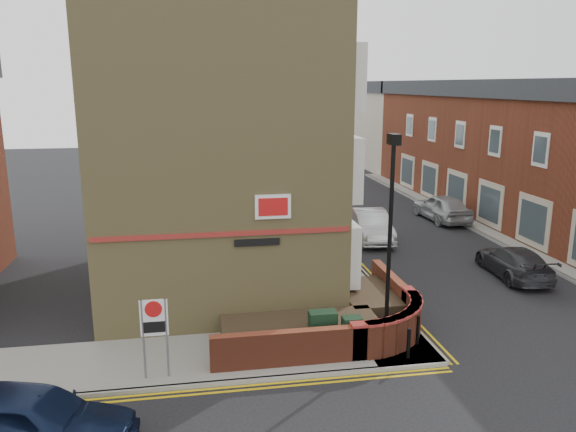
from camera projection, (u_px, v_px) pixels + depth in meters
The scene contains 28 objects.
ground at pixel (344, 374), 15.33m from camera, with size 120.00×120.00×0.00m, color black.
pavement_corner at pixel (213, 357), 16.18m from camera, with size 13.00×3.00×0.12m, color gray.
pavement_main at pixel (302, 227), 31.00m from camera, with size 2.00×32.00×0.12m, color gray.
pavement_far at pixel (515, 232), 29.93m from camera, with size 4.00×40.00×0.12m, color gray.
kerb_side at pixel (215, 384), 14.74m from camera, with size 13.00×0.15×0.12m, color gray.
kerb_main_near at pixel (320, 226), 31.16m from camera, with size 0.15×32.00×0.12m, color gray.
kerb_main_far at pixel (480, 233), 29.60m from camera, with size 0.15×40.00×0.12m, color gray.
yellow_lines_side at pixel (215, 391), 14.52m from camera, with size 13.00×0.28×0.01m, color gold.
yellow_lines_main at pixel (324, 227), 31.22m from camera, with size 0.28×32.00×0.01m, color gold.
corner_building at pixel (218, 125), 21.11m from camera, with size 8.95×10.40×13.60m.
garden_wall at pixel (323, 335), 17.73m from camera, with size 6.80×6.00×1.20m, color brown, non-canonical shape.
lamppost at pixel (390, 242), 15.98m from camera, with size 0.25×0.50×6.30m.
utility_cabinet_large at pixel (323, 331), 16.37m from camera, with size 0.80×0.45×1.20m, color black.
utility_cabinet_small at pixel (352, 335), 16.22m from camera, with size 0.55×0.40×1.10m, color black.
bollard_near at pixel (409, 343), 15.92m from camera, with size 0.11×0.11×0.90m, color black.
bollard_far at pixel (418, 330), 16.78m from camera, with size 0.11×0.11×0.90m, color black.
zone_sign at pixel (154, 324), 14.61m from camera, with size 0.72×0.07×2.20m.
far_terrace at pixel (507, 148), 33.10m from camera, with size 5.40×30.40×8.00m.
far_terrace_cream at pixel (387, 124), 53.25m from camera, with size 5.40×12.40×8.00m.
tree_near at pixel (310, 146), 28.06m from camera, with size 3.64×3.65×6.70m.
tree_mid at pixel (284, 125), 35.62m from camera, with size 4.03×4.03×7.42m.
tree_far at pixel (268, 122), 43.36m from camera, with size 3.81×3.81×7.00m.
traffic_light_assembly at pixel (283, 157), 39.08m from camera, with size 0.20×0.16×4.20m.
navy_hatchback at pixel (32, 421), 11.93m from camera, with size 1.78×4.43×1.51m, color black.
silver_car_near at pixel (371, 225), 28.45m from camera, with size 1.60×4.59×1.51m, color #BABCC2.
red_car_main at pixel (318, 201), 34.28m from camera, with size 2.48×5.39×1.50m, color maroon.
grey_car_far at pixel (514, 262), 23.02m from camera, with size 1.76×4.33×1.26m, color #2C2D31.
silver_car_far at pixel (442, 207), 32.48m from camera, with size 1.86×4.61×1.57m, color #9FA3A6.
Camera 1 is at (-3.86, -13.47, 7.74)m, focal length 35.00 mm.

